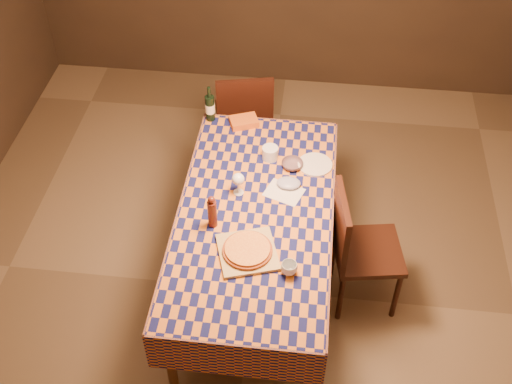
# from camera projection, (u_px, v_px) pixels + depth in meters

# --- Properties ---
(room) EXTENTS (5.00, 5.10, 2.70)m
(room) POSITION_uv_depth(u_px,v_px,m) (255.00, 139.00, 3.45)
(room) COLOR brown
(room) RESTS_ON ground
(dining_table) EXTENTS (0.94, 1.84, 0.77)m
(dining_table) POSITION_uv_depth(u_px,v_px,m) (255.00, 222.00, 3.91)
(dining_table) COLOR brown
(dining_table) RESTS_ON ground
(cutting_board) EXTENTS (0.40, 0.40, 0.02)m
(cutting_board) POSITION_uv_depth(u_px,v_px,m) (247.00, 252.00, 3.63)
(cutting_board) COLOR tan
(cutting_board) RESTS_ON dining_table
(pizza) EXTENTS (0.35, 0.35, 0.03)m
(pizza) POSITION_uv_depth(u_px,v_px,m) (247.00, 249.00, 3.61)
(pizza) COLOR #8C3A17
(pizza) RESTS_ON cutting_board
(pepper_mill) EXTENTS (0.06, 0.06, 0.23)m
(pepper_mill) POSITION_uv_depth(u_px,v_px,m) (212.00, 212.00, 3.72)
(pepper_mill) COLOR #521C13
(pepper_mill) RESTS_ON dining_table
(bowl) EXTENTS (0.15, 0.15, 0.04)m
(bowl) POSITION_uv_depth(u_px,v_px,m) (292.00, 165.00, 4.13)
(bowl) COLOR #5F4750
(bowl) RESTS_ON dining_table
(wine_glass) EXTENTS (0.08, 0.08, 0.15)m
(wine_glass) POSITION_uv_depth(u_px,v_px,m) (238.00, 180.00, 3.91)
(wine_glass) COLOR white
(wine_glass) RESTS_ON dining_table
(wine_bottle) EXTENTS (0.09, 0.09, 0.27)m
(wine_bottle) POSITION_uv_depth(u_px,v_px,m) (210.00, 107.00, 4.43)
(wine_bottle) COLOR black
(wine_bottle) RESTS_ON dining_table
(deli_tub) EXTENTS (0.13, 0.13, 0.09)m
(deli_tub) POSITION_uv_depth(u_px,v_px,m) (270.00, 153.00, 4.18)
(deli_tub) COLOR silver
(deli_tub) RESTS_ON dining_table
(takeout_container) EXTENTS (0.22, 0.19, 0.05)m
(takeout_container) POSITION_uv_depth(u_px,v_px,m) (244.00, 122.00, 4.45)
(takeout_container) COLOR #C8591A
(takeout_container) RESTS_ON dining_table
(white_plate) EXTENTS (0.23, 0.23, 0.01)m
(white_plate) POSITION_uv_depth(u_px,v_px,m) (315.00, 165.00, 4.16)
(white_plate) COLOR silver
(white_plate) RESTS_ON dining_table
(tumbler) EXTENTS (0.12, 0.12, 0.07)m
(tumbler) POSITION_uv_depth(u_px,v_px,m) (289.00, 268.00, 3.52)
(tumbler) COLOR silver
(tumbler) RESTS_ON dining_table
(flour_patch) EXTENTS (0.27, 0.24, 0.00)m
(flour_patch) POSITION_uv_depth(u_px,v_px,m) (284.00, 192.00, 3.98)
(flour_patch) COLOR silver
(flour_patch) RESTS_ON dining_table
(flour_bag) EXTENTS (0.16, 0.13, 0.04)m
(flour_bag) POSITION_uv_depth(u_px,v_px,m) (289.00, 183.00, 4.01)
(flour_bag) COLOR #959ABF
(flour_bag) RESTS_ON dining_table
(chair_far) EXTENTS (0.50, 0.51, 0.93)m
(chair_far) POSITION_uv_depth(u_px,v_px,m) (244.00, 116.00, 4.93)
(chair_far) COLOR black
(chair_far) RESTS_ON ground
(chair_right) EXTENTS (0.49, 0.49, 0.93)m
(chair_right) POSITION_uv_depth(u_px,v_px,m) (356.00, 245.00, 4.01)
(chair_right) COLOR black
(chair_right) RESTS_ON ground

